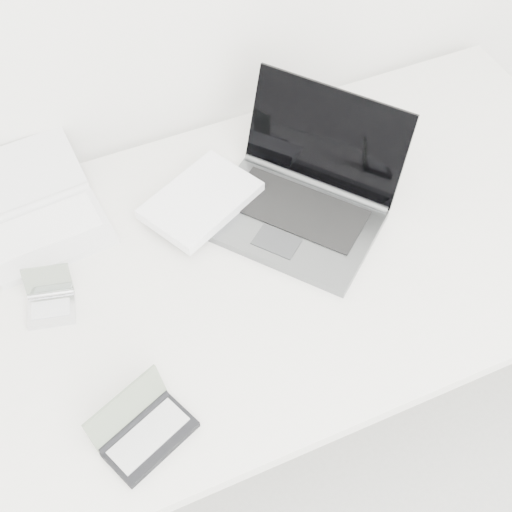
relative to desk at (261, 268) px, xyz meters
name	(u,v)px	position (x,y,z in m)	size (l,w,h in m)	color
desk	(261,268)	(0.00, 0.00, 0.00)	(1.60, 0.80, 0.73)	white
laptop_large	(273,198)	(0.07, 0.10, 0.08)	(0.55, 0.46, 0.22)	slate
netbook_open_white	(40,217)	(-0.39, 0.26, 0.07)	(0.27, 0.33, 0.07)	white
pda_silver	(51,302)	(-0.42, 0.05, 0.06)	(0.11, 0.11, 0.07)	silver
palmtop_charcoal	(144,431)	(-0.34, -0.27, 0.06)	(0.18, 0.16, 0.08)	black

